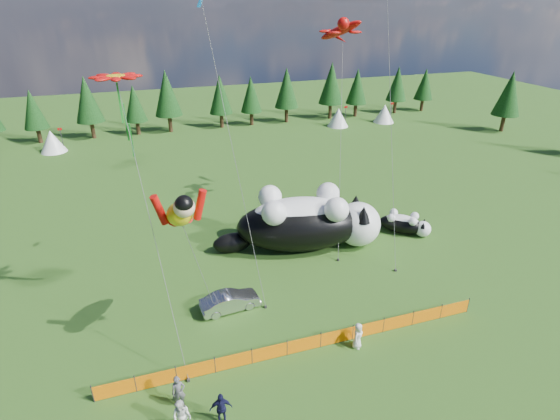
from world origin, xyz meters
The scene contains 15 objects.
ground centered at (0.00, 0.00, 0.00)m, with size 160.00×160.00×0.00m, color #0C3409.
safety_fence centered at (0.00, -3.00, 0.50)m, with size 22.06×0.06×1.10m.
tree_line centered at (0.00, 45.00, 4.00)m, with size 90.00×4.00×8.00m, color black, non-canonical shape.
festival_tents centered at (11.00, 40.00, 1.40)m, with size 50.00×3.20×2.80m, color white, non-canonical shape.
cat_large centered at (4.34, 7.67, 2.27)m, with size 13.17×6.46×4.79m.
cat_small centered at (12.91, 7.29, 0.85)m, with size 4.11×3.77×1.80m.
car centered at (-3.12, 1.91, 0.62)m, with size 1.31×3.77×1.24m, color silver.
spectator_a centered at (-7.01, -4.50, 0.90)m, with size 0.65×0.43×1.80m, color #505054.
spectator_b centered at (-7.03, -6.01, 0.94)m, with size 0.92×0.54×1.89m, color silver.
spectator_c centered at (-5.26, -6.07, 0.90)m, with size 1.05×0.54×1.79m, color #131336.
spectator_e centered at (2.99, -3.60, 0.81)m, with size 0.79×0.52×1.62m, color silver.
superhero_kite centered at (-5.73, -0.07, 8.12)m, with size 4.45×4.72×10.09m.
gecko_kite centered at (9.36, 14.28, 15.51)m, with size 6.26×12.77×18.30m.
flower_kite centered at (-7.85, 3.69, 14.14)m, with size 3.12×8.48×15.80m.
diamond_kite_a centered at (-2.92, 5.52, 17.06)m, with size 2.40×5.02×18.80m.
Camera 1 is at (-7.03, -20.22, 17.87)m, focal length 28.00 mm.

